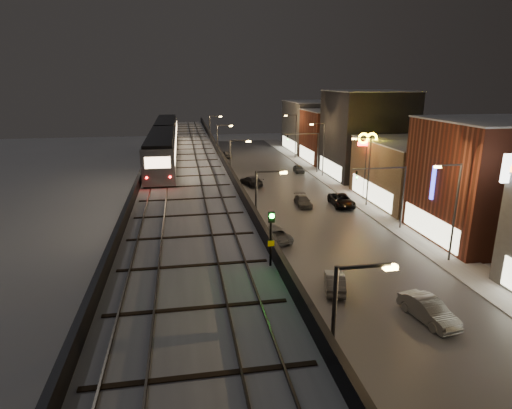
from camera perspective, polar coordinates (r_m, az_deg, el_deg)
ground at (r=25.66m, az=7.04°, el=-21.90°), size 220.00×220.00×0.00m
road_surface at (r=58.12m, az=4.27°, el=0.49°), size 17.00×120.00×0.06m
sidewalk_right at (r=61.26m, az=13.39°, el=0.95°), size 4.00×120.00×0.14m
under_viaduct_pavement at (r=56.46m, az=-9.14°, el=-0.15°), size 11.00×120.00×0.06m
elevated_viaduct at (r=52.06m, az=-9.35°, el=4.78°), size 9.00×100.00×6.30m
viaduct_trackbed at (r=52.04m, az=-9.41°, el=5.64°), size 8.40×100.00×0.32m
viaduct_parapet_streetside at (r=52.19m, az=-4.61°, el=6.35°), size 0.30×100.00×1.10m
viaduct_parapet_far at (r=52.14m, az=-14.22°, el=5.90°), size 0.30×100.00×1.10m
building_b at (r=48.95m, az=28.71°, el=2.80°), size 12.20×12.20×12.16m
building_c at (r=60.64m, az=20.41°, el=4.11°), size 12.20×15.20×8.16m
building_d at (r=74.23m, az=14.50°, el=9.03°), size 12.20×13.20×14.16m
building_e at (r=87.33m, az=10.67°, el=8.96°), size 12.20×12.20×10.16m
building_f at (r=100.43m, az=7.90°, el=10.30°), size 12.20×16.20×11.16m
streetlight_left_0 at (r=18.66m, az=10.93°, el=-18.59°), size 2.57×0.28×9.00m
streetlight_left_1 at (r=34.40m, az=0.46°, el=-1.62°), size 2.57×0.28×9.00m
streetlight_right_1 at (r=40.98m, az=24.79°, el=-0.21°), size 2.56×0.28×9.00m
streetlight_left_2 at (r=51.64m, az=-3.11°, el=4.45°), size 2.57×0.28×9.00m
streetlight_right_2 at (r=56.24m, az=14.58°, el=4.93°), size 2.56×0.28×9.00m
streetlight_left_3 at (r=69.27m, az=-4.90°, el=7.45°), size 2.57×0.28×9.00m
streetlight_right_3 at (r=72.76m, az=8.80°, el=7.75°), size 2.56×0.28×9.00m
streetlight_left_4 at (r=87.05m, az=-5.98°, el=9.23°), size 2.57×0.28×9.00m
streetlight_right_4 at (r=89.85m, az=5.15°, el=9.47°), size 2.56×0.28×9.00m
traffic_light_rig_a at (r=48.12m, az=17.88°, el=1.89°), size 6.10×0.34×7.00m
traffic_light_rig_b at (r=75.42m, az=7.41°, el=7.53°), size 6.10×0.34×7.00m
subway_train at (r=56.69m, az=-12.12°, el=8.44°), size 3.02×36.38×3.62m
rail_signal at (r=21.40m, az=2.04°, el=-3.17°), size 0.34×0.42×2.92m
car_taxi at (r=26.61m, az=6.65°, el=-18.55°), size 1.84×3.99×1.33m
car_near_white at (r=34.32m, az=10.46°, el=-10.16°), size 2.54×4.38×1.37m
car_mid_silver at (r=43.64m, az=2.20°, el=-3.93°), size 3.58×5.73×1.48m
car_mid_dark at (r=66.22m, az=-0.64°, el=3.14°), size 3.48×5.48×1.48m
car_far_white at (r=90.81m, az=-3.96°, el=6.69°), size 2.26×4.43×1.44m
car_onc_silver at (r=32.05m, az=22.00°, el=-13.00°), size 2.44×4.90×1.54m
car_onc_dark at (r=56.38m, az=11.36°, el=0.49°), size 2.95×5.70×1.54m
car_onc_white at (r=55.76m, az=6.27°, el=0.40°), size 1.99×4.46×1.27m
car_onc_red at (r=76.01m, az=5.72°, el=4.72°), size 1.77×3.97×1.32m
sign_mcdonalds at (r=59.28m, az=14.60°, el=7.49°), size 2.71×0.45×9.11m
sign_carwash at (r=45.97m, az=23.14°, el=1.89°), size 1.49×0.35×7.74m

